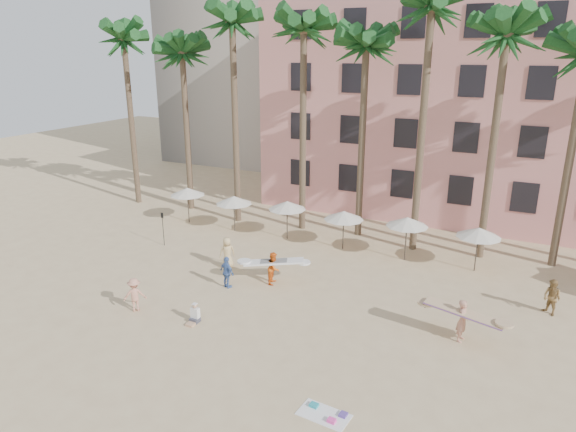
{
  "coord_description": "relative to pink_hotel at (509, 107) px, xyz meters",
  "views": [
    {
      "loc": [
        9.27,
        -16.44,
        12.13
      ],
      "look_at": [
        -1.71,
        6.0,
        4.0
      ],
      "focal_mm": 32.0,
      "sensor_mm": 36.0,
      "label": 1
    }
  ],
  "objects": [
    {
      "name": "umbrella_row",
      "position": [
        -10.0,
        -13.5,
        -5.67
      ],
      "size": [
        22.5,
        2.7,
        2.73
      ],
      "color": "#332B23",
      "rests_on": "ground"
    },
    {
      "name": "carrier_yellow",
      "position": [
        0.41,
        -21.44,
        -6.93
      ],
      "size": [
        3.4,
        1.18,
        1.93
      ],
      "color": "tan",
      "rests_on": "ground"
    },
    {
      "name": "seated_man",
      "position": [
        -10.97,
        -25.29,
        -7.68
      ],
      "size": [
        0.41,
        0.72,
        0.94
      ],
      "color": "#3F3F4C",
      "rests_on": "ground"
    },
    {
      "name": "paddle",
      "position": [
        -18.64,
        -18.02,
        -6.59
      ],
      "size": [
        0.18,
        0.04,
        2.23
      ],
      "color": "black",
      "rests_on": "ground"
    },
    {
      "name": "beachgoers",
      "position": [
        -8.6,
        -20.97,
        -7.12
      ],
      "size": [
        19.3,
        9.54,
        1.85
      ],
      "color": "tan",
      "rests_on": "ground"
    },
    {
      "name": "palm_row",
      "position": [
        -6.49,
        -11.0,
        4.97
      ],
      "size": [
        44.4,
        5.4,
        16.3
      ],
      "color": "brown",
      "rests_on": "ground"
    },
    {
      "name": "pink_hotel",
      "position": [
        0.0,
        0.0,
        0.0
      ],
      "size": [
        35.0,
        14.0,
        16.0
      ],
      "primitive_type": "cube",
      "color": "pink",
      "rests_on": "ground"
    },
    {
      "name": "ground",
      "position": [
        -7.0,
        -26.0,
        -8.0
      ],
      "size": [
        120.0,
        120.0,
        0.0
      ],
      "primitive_type": "plane",
      "color": "#D1B789",
      "rests_on": "ground"
    },
    {
      "name": "carrier_white",
      "position": [
        -9.62,
        -19.89,
        -7.04
      ],
      "size": [
        3.24,
        1.97,
        1.78
      ],
      "color": "orange",
      "rests_on": "ground"
    },
    {
      "name": "beach_towel",
      "position": [
        -3.08,
        -28.53,
        -7.97
      ],
      "size": [
        1.88,
        1.16,
        0.14
      ],
      "color": "white",
      "rests_on": "ground"
    }
  ]
}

